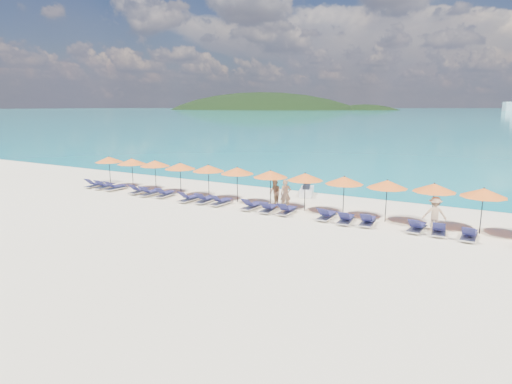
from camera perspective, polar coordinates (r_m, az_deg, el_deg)
The scene contains 38 objects.
ground at distance 22.08m, azimuth -3.87°, elevation -4.40°, with size 1400.00×1400.00×0.00m, color beige.
sea at distance 677.81m, azimuth 29.13°, elevation 9.52°, with size 1600.00×1300.00×0.01m, color #1FA9B2.
headland_main at distance 640.43m, azimuth 0.48°, elevation 7.51°, with size 374.00×242.00×126.50m.
headland_small at distance 601.31m, azimuth 14.12°, elevation 7.20°, with size 162.00×126.00×85.50m.
jetski at distance 29.29m, azimuth 6.77°, elevation 0.15°, with size 1.45×2.33×0.78m.
beachgoer_a at distance 25.31m, azimuth 3.98°, elevation -0.31°, with size 0.64×0.42×1.75m, color tan.
beachgoer_b at distance 26.14m, azimuth 2.53°, elevation -0.06°, with size 0.79×0.45×1.62m, color tan.
beachgoer_c at distance 22.56m, azimuth 22.73°, elevation -2.70°, with size 1.10×0.51×1.70m, color tan.
umbrella_0 at distance 34.31m, azimuth -19.01°, elevation 4.13°, with size 2.10×2.10×2.28m.
umbrella_1 at distance 32.57m, azimuth -16.23°, elevation 3.93°, with size 2.10×2.10×2.28m.
umbrella_2 at distance 31.07m, azimuth -13.33°, elevation 3.74°, with size 2.10×2.10×2.28m.
umbrella_3 at distance 29.33m, azimuth -10.09°, elevation 3.43°, with size 2.10×2.10×2.28m.
umbrella_4 at distance 28.04m, azimuth -6.37°, elevation 3.17°, with size 2.10×2.10×2.28m.
umbrella_5 at distance 26.84m, azimuth -2.52°, elevation 2.86°, with size 2.10×2.10×2.28m.
umbrella_6 at distance 25.51m, azimuth 1.96°, elevation 2.42°, with size 2.10×2.10×2.28m.
umbrella_7 at distance 24.64m, azimuth 6.57°, elevation 2.02°, with size 2.10×2.10×2.28m.
umbrella_8 at distance 23.82m, azimuth 11.69°, elevation 1.53°, with size 2.10×2.10×2.28m.
umbrella_9 at distance 23.21m, azimuth 17.10°, elevation 1.01°, with size 2.10×2.10×2.28m.
umbrella_10 at distance 23.01m, azimuth 22.68°, elevation 0.53°, with size 2.10×2.10×2.28m.
umbrella_11 at distance 22.70m, azimuth 28.08°, elevation -0.07°, with size 2.10×2.10×2.28m.
lounger_0 at distance 34.21m, azimuth -20.66°, elevation 0.97°, with size 0.76×1.75×0.66m.
lounger_1 at distance 33.34m, azimuth -19.51°, elevation 0.79°, with size 0.72×1.73×0.66m.
lounger_2 at distance 32.53m, azimuth -18.21°, elevation 0.63°, with size 0.76×1.75×0.66m.
lounger_3 at distance 30.82m, azimuth -15.33°, elevation 0.22°, with size 0.73×1.74×0.66m.
lounger_4 at distance 29.89m, azimuth -13.95°, elevation -0.05°, with size 0.64×1.71×0.66m.
lounger_5 at distance 29.22m, azimuth -12.04°, elevation -0.22°, with size 0.79×1.76×0.66m.
lounger_6 at distance 27.57m, azimuth -8.92°, elevation -0.80°, with size 0.70×1.73×0.66m.
lounger_7 at distance 27.04m, azimuth -6.78°, elevation -0.99°, with size 0.69×1.72×0.66m.
lounger_8 at distance 26.37m, azimuth -4.67°, elevation -1.26°, with size 0.76×1.75×0.66m.
lounger_9 at distance 25.22m, azimuth -0.53°, elevation -1.81°, with size 0.75×1.74×0.66m.
lounger_10 at distance 24.58m, azimuth 1.73°, elevation -2.17°, with size 0.75×1.74×0.66m.
lounger_11 at distance 24.18m, azimuth 4.13°, elevation -2.42°, with size 0.65×1.71×0.66m.
lounger_12 at distance 23.30m, azimuth 9.42°, elevation -3.08°, with size 0.67×1.72×0.66m.
lounger_13 at distance 22.77m, azimuth 11.91°, elevation -3.52°, with size 0.77×1.75×0.66m.
lounger_14 at distance 22.65m, azimuth 14.69°, elevation -3.73°, with size 0.75×1.74×0.66m.
lounger_15 at distance 22.27m, azimuth 20.68°, elevation -4.36°, with size 0.76×1.75×0.66m.
lounger_16 at distance 22.14m, azimuth 23.18°, elevation -4.65°, with size 0.79×1.75×0.66m.
lounger_17 at distance 21.90m, azimuth 26.54°, elevation -5.11°, with size 0.68×1.72×0.66m.
Camera 1 is at (11.79, -17.68, 6.02)m, focal length 30.00 mm.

